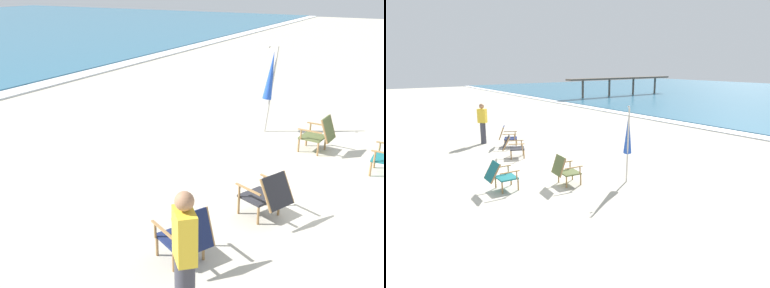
# 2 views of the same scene
# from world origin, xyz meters

# --- Properties ---
(ground_plane) EXTENTS (80.00, 80.00, 0.00)m
(ground_plane) POSITION_xyz_m (0.00, 0.00, 0.00)
(ground_plane) COLOR #B7AF9E
(beach_chair_back_left) EXTENTS (0.82, 0.91, 0.79)m
(beach_chair_back_left) POSITION_xyz_m (-1.57, 0.65, 0.42)
(beach_chair_back_left) COLOR #28282D
(beach_chair_back_left) RESTS_ON ground
(beach_chair_back_right) EXTENTS (0.82, 0.87, 0.81)m
(beach_chair_back_right) POSITION_xyz_m (-3.22, 1.16, 0.43)
(beach_chair_back_right) COLOR #19234C
(beach_chair_back_right) RESTS_ON ground
(beach_chair_mid_center) EXTENTS (0.64, 0.72, 0.82)m
(beach_chair_mid_center) POSITION_xyz_m (1.75, 0.67, 0.43)
(beach_chair_mid_center) COLOR #515B33
(beach_chair_mid_center) RESTS_ON ground
(umbrella_furled_blue) EXTENTS (0.41, 0.40, 2.12)m
(umbrella_furled_blue) POSITION_xyz_m (2.59, 2.15, 1.38)
(umbrella_furled_blue) COLOR #B7B2A8
(umbrella_furled_blue) RESTS_ON ground
(person_near_chairs) EXTENTS (0.39, 0.38, 1.63)m
(person_near_chairs) POSITION_xyz_m (-4.24, 0.59, 0.84)
(person_near_chairs) COLOR #383842
(person_near_chairs) RESTS_ON ground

